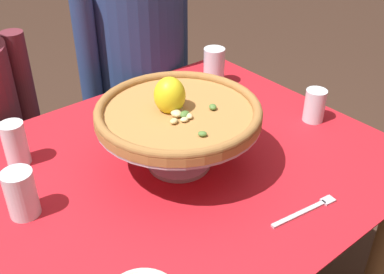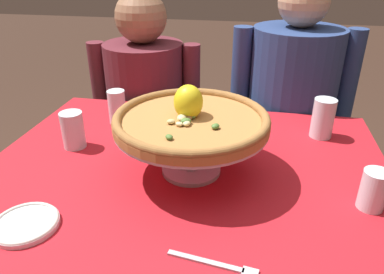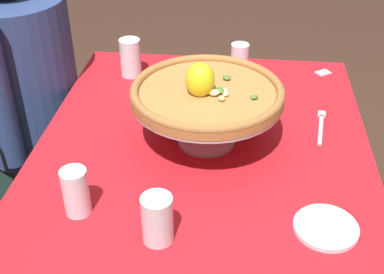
# 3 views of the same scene
# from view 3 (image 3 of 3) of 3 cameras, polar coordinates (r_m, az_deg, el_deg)

# --- Properties ---
(dining_table) EXTENTS (1.19, 0.96, 0.74)m
(dining_table) POSITION_cam_3_polar(r_m,az_deg,el_deg) (1.53, 1.18, -4.24)
(dining_table) COLOR olive
(dining_table) RESTS_ON ground
(pizza_stand) EXTENTS (0.42, 0.42, 0.14)m
(pizza_stand) POSITION_cam_3_polar(r_m,az_deg,el_deg) (1.42, 1.68, 3.17)
(pizza_stand) COLOR #B7B7C1
(pizza_stand) RESTS_ON dining_table
(pizza) EXTENTS (0.42, 0.42, 0.11)m
(pizza) POSITION_cam_3_polar(r_m,az_deg,el_deg) (1.39, 1.67, 5.14)
(pizza) COLOR #AD753D
(pizza) RESTS_ON pizza_stand
(water_glass_back_left) EXTENTS (0.06, 0.06, 0.12)m
(water_glass_back_left) POSITION_cam_3_polar(r_m,az_deg,el_deg) (1.24, -12.84, -6.30)
(water_glass_back_left) COLOR white
(water_glass_back_left) RESTS_ON dining_table
(water_glass_side_left) EXTENTS (0.07, 0.07, 0.12)m
(water_glass_side_left) POSITION_cam_3_polar(r_m,az_deg,el_deg) (1.15, -3.89, -9.45)
(water_glass_side_left) COLOR silver
(water_glass_side_left) RESTS_ON dining_table
(water_glass_back_right) EXTENTS (0.07, 0.07, 0.13)m
(water_glass_back_right) POSITION_cam_3_polar(r_m,az_deg,el_deg) (1.83, -6.90, 8.66)
(water_glass_back_right) COLOR silver
(water_glass_back_right) RESTS_ON dining_table
(water_glass_side_right) EXTENTS (0.06, 0.06, 0.10)m
(water_glass_side_right) POSITION_cam_3_polar(r_m,az_deg,el_deg) (1.86, 5.35, 8.65)
(water_glass_side_right) COLOR silver
(water_glass_side_right) RESTS_ON dining_table
(side_plate) EXTENTS (0.15, 0.15, 0.02)m
(side_plate) POSITION_cam_3_polar(r_m,az_deg,el_deg) (1.23, 14.79, -9.71)
(side_plate) COLOR white
(side_plate) RESTS_ON dining_table
(dinner_fork) EXTENTS (0.19, 0.04, 0.01)m
(dinner_fork) POSITION_cam_3_polar(r_m,az_deg,el_deg) (1.59, 14.25, 1.30)
(dinner_fork) COLOR #B7B7C1
(dinner_fork) RESTS_ON dining_table
(sugar_packet) EXTENTS (0.06, 0.06, 0.00)m
(sugar_packet) POSITION_cam_3_polar(r_m,az_deg,el_deg) (1.91, 14.48, 6.99)
(sugar_packet) COLOR beige
(sugar_packet) RESTS_ON dining_table
(diner_right) EXTENTS (0.53, 0.41, 1.24)m
(diner_right) POSITION_cam_3_polar(r_m,az_deg,el_deg) (1.97, -17.70, 2.92)
(diner_right) COLOR #1E3833
(diner_right) RESTS_ON ground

